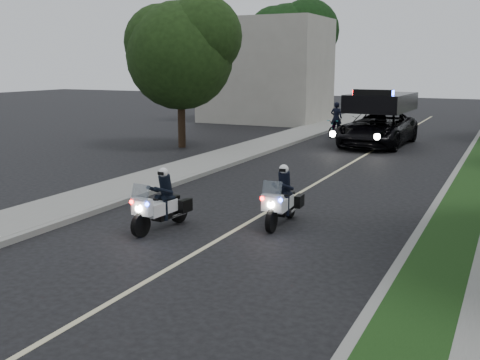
# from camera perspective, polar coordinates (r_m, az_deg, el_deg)

# --- Properties ---
(ground) EXTENTS (120.00, 120.00, 0.00)m
(ground) POSITION_cam_1_polar(r_m,az_deg,el_deg) (13.03, -2.52, -6.20)
(ground) COLOR black
(ground) RESTS_ON ground
(curb_right) EXTENTS (0.20, 60.00, 0.15)m
(curb_right) POSITION_cam_1_polar(r_m,az_deg,el_deg) (21.34, 20.55, 0.28)
(curb_right) COLOR gray
(curb_right) RESTS_ON ground
(grass_verge) EXTENTS (1.20, 60.00, 0.16)m
(grass_verge) POSITION_cam_1_polar(r_m,az_deg,el_deg) (21.29, 22.42, 0.13)
(grass_verge) COLOR #193814
(grass_verge) RESTS_ON ground
(curb_left) EXTENTS (0.20, 60.00, 0.15)m
(curb_left) POSITION_cam_1_polar(r_m,az_deg,el_deg) (23.51, 0.29, 2.01)
(curb_left) COLOR gray
(curb_left) RESTS_ON ground
(sidewalk_left) EXTENTS (2.00, 60.00, 0.16)m
(sidewalk_left) POSITION_cam_1_polar(r_m,az_deg,el_deg) (24.00, -2.08, 2.20)
(sidewalk_left) COLOR gray
(sidewalk_left) RESTS_ON ground
(building_far) EXTENTS (8.00, 6.00, 7.00)m
(building_far) POSITION_cam_1_polar(r_m,az_deg,el_deg) (40.20, 2.63, 10.86)
(building_far) COLOR #A8A396
(building_far) RESTS_ON ground
(lane_marking) EXTENTS (0.12, 50.00, 0.01)m
(lane_marking) POSITION_cam_1_polar(r_m,az_deg,el_deg) (22.09, 9.92, 1.02)
(lane_marking) COLOR #BFB78C
(lane_marking) RESTS_ON ground
(police_moto_left) EXTENTS (0.78, 1.83, 1.52)m
(police_moto_left) POSITION_cam_1_polar(r_m,az_deg,el_deg) (14.13, -7.83, -4.88)
(police_moto_left) COLOR white
(police_moto_left) RESTS_ON ground
(police_moto_right) EXTENTS (0.72, 1.82, 1.52)m
(police_moto_right) POSITION_cam_1_polar(r_m,az_deg,el_deg) (14.44, 4.16, -4.44)
(police_moto_right) COLOR silver
(police_moto_right) RESTS_ON ground
(police_suv) EXTENTS (3.09, 6.25, 2.98)m
(police_suv) POSITION_cam_1_polar(r_m,az_deg,el_deg) (29.09, 13.52, 3.38)
(police_suv) COLOR black
(police_suv) RESTS_ON ground
(bicycle) EXTENTS (0.84, 1.89, 0.96)m
(bicycle) POSITION_cam_1_polar(r_m,az_deg,el_deg) (32.02, 9.53, 4.26)
(bicycle) COLOR black
(bicycle) RESTS_ON ground
(cyclist) EXTENTS (0.64, 0.45, 1.72)m
(cyclist) POSITION_cam_1_polar(r_m,az_deg,el_deg) (32.02, 9.53, 4.26)
(cyclist) COLOR black
(cyclist) RESTS_ON ground
(tree_left_near) EXTENTS (6.04, 6.04, 8.42)m
(tree_left_near) POSITION_cam_1_polar(r_m,az_deg,el_deg) (27.83, -5.80, 3.28)
(tree_left_near) COLOR #1D3712
(tree_left_near) RESTS_ON ground
(tree_left_far) EXTENTS (7.66, 7.66, 10.19)m
(tree_left_far) POSITION_cam_1_polar(r_m,az_deg,el_deg) (43.28, 4.89, 6.24)
(tree_left_far) COLOR black
(tree_left_far) RESTS_ON ground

